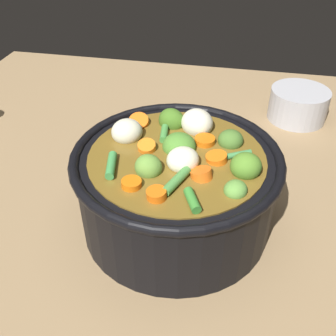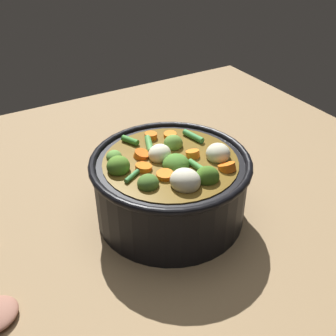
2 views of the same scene
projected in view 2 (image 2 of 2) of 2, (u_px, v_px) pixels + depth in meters
ground_plane at (170, 214)px, 0.72m from camera, size 1.10×1.10×0.00m
cooking_pot at (170, 186)px, 0.69m from camera, size 0.26×0.26×0.14m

